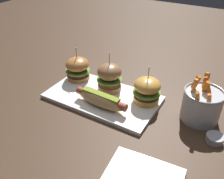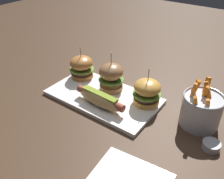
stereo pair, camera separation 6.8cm
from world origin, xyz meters
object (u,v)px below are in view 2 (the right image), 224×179
slider_center (112,77)px  slider_right (147,92)px  hot_dog (100,99)px  platter_main (103,97)px  fries_bucket (201,110)px  sauce_ramekin (211,145)px  slider_left (82,67)px

slider_center → slider_right: size_ratio=1.11×
slider_center → hot_dog: bearing=-76.6°
platter_main → fries_bucket: bearing=11.4°
hot_dog → sauce_ramekin: (0.37, 0.04, -0.03)m
slider_center → fries_bucket: bearing=2.8°
slider_left → hot_dog: bearing=-31.6°
platter_main → slider_center: (0.00, 0.05, 0.06)m
hot_dog → slider_right: bearing=40.5°
platter_main → slider_center: slider_center is taller
slider_left → fries_bucket: bearing=1.1°
slider_center → sauce_ramekin: bearing=-9.8°
slider_left → sauce_ramekin: 0.55m
slider_left → slider_center: slider_center is taller
platter_main → hot_dog: size_ratio=2.03×
slider_right → sauce_ramekin: (0.25, -0.07, -0.05)m
fries_bucket → hot_dog: bearing=-158.5°
slider_right → fries_bucket: 0.18m
slider_right → fries_bucket: (0.18, 0.02, -0.00)m
slider_center → slider_right: slider_center is taller
slider_left → slider_right: 0.30m
slider_left → slider_right: same height
hot_dog → platter_main: bearing=117.7°
sauce_ramekin → hot_dog: bearing=-174.4°
hot_dog → slider_right: slider_right is taller
hot_dog → slider_left: slider_left is taller
hot_dog → slider_right: size_ratio=1.46×
slider_right → sauce_ramekin: slider_right is taller
hot_dog → slider_left: (-0.18, 0.11, 0.02)m
platter_main → slider_right: slider_right is taller
slider_left → slider_right: size_ratio=1.00×
platter_main → slider_left: size_ratio=2.98×
platter_main → hot_dog: bearing=-62.3°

